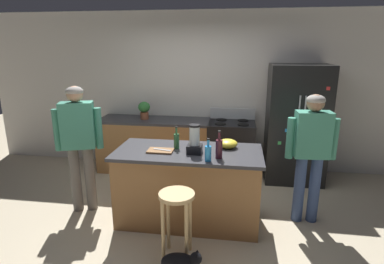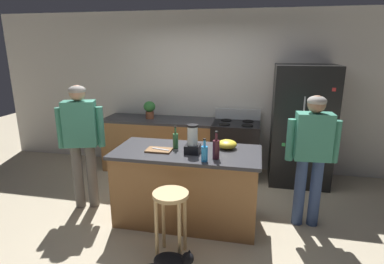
{
  "view_description": "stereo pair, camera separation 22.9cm",
  "coord_description": "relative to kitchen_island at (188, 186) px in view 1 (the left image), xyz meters",
  "views": [
    {
      "loc": [
        0.56,
        -3.48,
        2.11
      ],
      "look_at": [
        0.0,
        0.3,
        1.06
      ],
      "focal_mm": 29.22,
      "sensor_mm": 36.0,
      "label": 1
    },
    {
      "loc": [
        0.79,
        -3.44,
        2.11
      ],
      "look_at": [
        0.0,
        0.3,
        1.06
      ],
      "focal_mm": 29.22,
      "sensor_mm": 36.0,
      "label": 2
    }
  ],
  "objects": [
    {
      "name": "back_wall",
      "position": [
        0.0,
        1.95,
        0.89
      ],
      "size": [
        8.0,
        0.1,
        2.7
      ],
      "primitive_type": "cube",
      "color": "silver",
      "rests_on": "ground_plane"
    },
    {
      "name": "cutting_board",
      "position": [
        -0.32,
        -0.08,
        0.46
      ],
      "size": [
        0.3,
        0.2,
        0.02
      ],
      "primitive_type": "cube",
      "color": "brown",
      "rests_on": "kitchen_island"
    },
    {
      "name": "back_counter_run",
      "position": [
        -0.8,
        1.55,
        -0.0
      ],
      "size": [
        2.0,
        0.64,
        0.91
      ],
      "color": "#9E6B3D",
      "rests_on": "ground_plane"
    },
    {
      "name": "bar_stool",
      "position": [
        -0.0,
        -0.73,
        0.09
      ],
      "size": [
        0.36,
        0.36,
        0.72
      ],
      "color": "tan",
      "rests_on": "ground_plane"
    },
    {
      "name": "chef_knife",
      "position": [
        -0.3,
        -0.08,
        0.48
      ],
      "size": [
        0.22,
        0.08,
        0.01
      ],
      "primitive_type": "cube",
      "rotation": [
        0.0,
        0.0,
        -0.22
      ],
      "color": "#B7BABF",
      "rests_on": "cutting_board"
    },
    {
      "name": "stove_range",
      "position": [
        0.48,
        1.52,
        0.01
      ],
      "size": [
        0.76,
        0.65,
        1.09
      ],
      "color": "black",
      "rests_on": "ground_plane"
    },
    {
      "name": "bottle_soda",
      "position": [
        0.27,
        -0.31,
        0.55
      ],
      "size": [
        0.07,
        0.07,
        0.26
      ],
      "color": "#268CD8",
      "rests_on": "kitchen_island"
    },
    {
      "name": "bottle_olive_oil",
      "position": [
        -0.15,
        0.06,
        0.56
      ],
      "size": [
        0.07,
        0.07,
        0.28
      ],
      "color": "#2D6638",
      "rests_on": "kitchen_island"
    },
    {
      "name": "kitchen_island",
      "position": [
        0.0,
        0.0,
        0.0
      ],
      "size": [
        1.75,
        0.82,
        0.91
      ],
      "color": "#9E6B3D",
      "rests_on": "ground_plane"
    },
    {
      "name": "ground_plane",
      "position": [
        0.0,
        0.0,
        -0.46
      ],
      "size": [
        14.0,
        14.0,
        0.0
      ],
      "primitive_type": "plane",
      "color": "beige"
    },
    {
      "name": "person_by_island_left",
      "position": [
        -1.41,
        0.05,
        0.54
      ],
      "size": [
        0.59,
        0.34,
        1.65
      ],
      "color": "#66605B",
      "rests_on": "ground_plane"
    },
    {
      "name": "blender_appliance",
      "position": [
        0.09,
        -0.07,
        0.6
      ],
      "size": [
        0.17,
        0.17,
        0.34
      ],
      "color": "black",
      "rests_on": "kitchen_island"
    },
    {
      "name": "potted_plant",
      "position": [
        -1.01,
        1.55,
        0.63
      ],
      "size": [
        0.2,
        0.2,
        0.3
      ],
      "color": "brown",
      "rests_on": "back_counter_run"
    },
    {
      "name": "person_by_sink_right",
      "position": [
        1.44,
        0.19,
        0.51
      ],
      "size": [
        0.59,
        0.24,
        1.59
      ],
      "color": "#384C7A",
      "rests_on": "ground_plane"
    },
    {
      "name": "cat",
      "position": [
        0.08,
        -0.97,
        -0.35
      ],
      "size": [
        0.52,
        0.18,
        0.26
      ],
      "color": "black",
      "rests_on": "ground_plane"
    },
    {
      "name": "refrigerator",
      "position": [
        1.48,
        1.5,
        0.47
      ],
      "size": [
        0.9,
        0.73,
        1.86
      ],
      "color": "black",
      "rests_on": "ground_plane"
    },
    {
      "name": "mixing_bowl",
      "position": [
        0.46,
        0.19,
        0.51
      ],
      "size": [
        0.24,
        0.24,
        0.11
      ],
      "primitive_type": "ellipsoid",
      "color": "yellow",
      "rests_on": "kitchen_island"
    },
    {
      "name": "bottle_wine",
      "position": [
        0.38,
        -0.2,
        0.57
      ],
      "size": [
        0.08,
        0.08,
        0.32
      ],
      "color": "#471923",
      "rests_on": "kitchen_island"
    }
  ]
}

